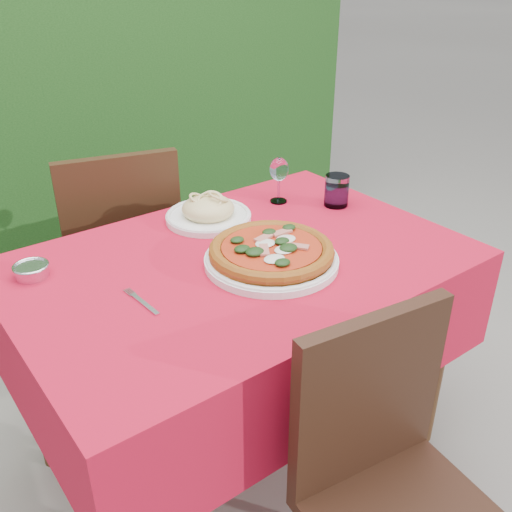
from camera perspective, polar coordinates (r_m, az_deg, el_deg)
ground at (r=2.07m, az=-1.35°, el=-18.70°), size 60.00×60.00×0.00m
hedge at (r=2.89m, az=-20.56°, el=14.62°), size 3.20×0.55×1.78m
dining_table at (r=1.68m, az=-1.57°, el=-4.70°), size 1.26×0.86×0.75m
chair_near at (r=1.37m, az=13.22°, el=-20.64°), size 0.44×0.44×0.86m
chair_far at (r=2.20m, az=-13.26°, el=0.75°), size 0.50×0.50×0.92m
pizza_plate at (r=1.56m, az=1.55°, el=0.24°), size 0.40×0.40×0.07m
pasta_plate at (r=1.83m, az=-4.79°, el=4.41°), size 0.27×0.27×0.08m
water_glass at (r=1.94m, az=8.06°, el=6.35°), size 0.08×0.08×0.11m
wine_glass at (r=1.93m, az=2.32°, el=8.47°), size 0.06×0.06×0.16m
fork at (r=1.42m, az=-11.06°, el=-4.74°), size 0.03×0.16×0.00m
steel_ramekin at (r=1.62m, az=-21.51°, el=-1.43°), size 0.09×0.09×0.03m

